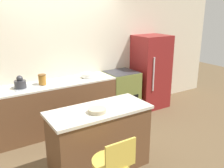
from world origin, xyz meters
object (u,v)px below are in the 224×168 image
(kettle, at_px, (20,83))
(refrigerator, at_px, (151,72))
(mixing_bowl, at_px, (88,75))
(oven_range, at_px, (121,93))

(kettle, bearing_deg, refrigerator, -0.08)
(refrigerator, bearing_deg, kettle, 179.92)
(kettle, bearing_deg, mixing_bowl, 0.00)
(kettle, bearing_deg, oven_range, 0.09)
(oven_range, xyz_separation_m, refrigerator, (0.80, -0.01, 0.35))
(oven_range, height_order, refrigerator, refrigerator)
(oven_range, bearing_deg, refrigerator, -0.51)
(kettle, distance_m, mixing_bowl, 1.25)
(refrigerator, xyz_separation_m, mixing_bowl, (-1.58, 0.00, 0.15))
(oven_range, height_order, kettle, kettle)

